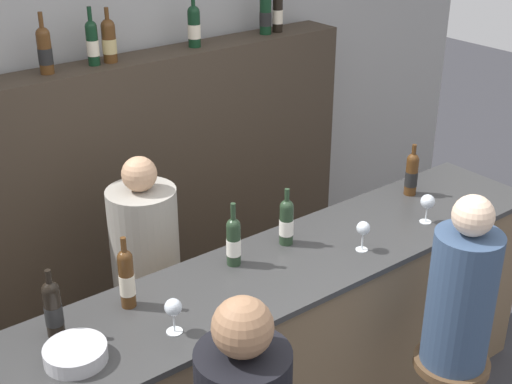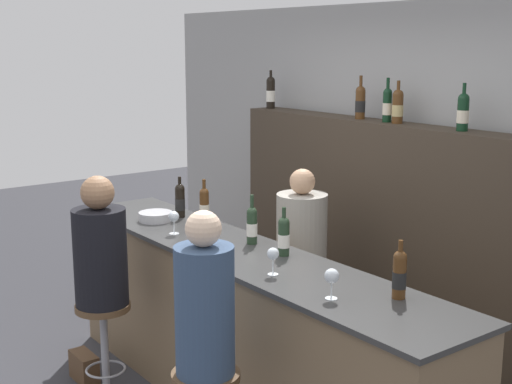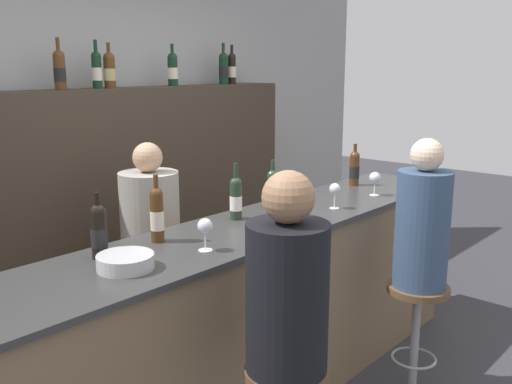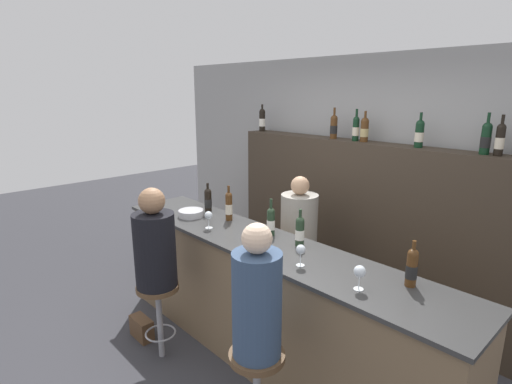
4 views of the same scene
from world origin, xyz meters
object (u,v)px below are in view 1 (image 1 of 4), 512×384
at_px(wine_bottle_backbar_2, 92,42).
at_px(guest_seated_right, 462,292).
at_px(wine_bottle_backbar_1, 45,50).
at_px(metal_bowl, 76,354).
at_px(wine_bottle_backbar_4, 194,26).
at_px(wine_bottle_backbar_5, 266,13).
at_px(wine_bottle_counter_2, 234,241).
at_px(wine_bottle_counter_1, 127,278).
at_px(wine_bottle_counter_0, 53,308).
at_px(wine_glass_0, 173,309).
at_px(wine_bottle_backbar_3, 109,40).
at_px(wine_glass_2, 428,202).
at_px(wine_bottle_counter_4, 412,174).
at_px(bartender, 149,294).
at_px(wine_bottle_counter_3, 286,221).
at_px(wine_bottle_backbar_6, 278,12).
at_px(wine_glass_1, 363,229).

bearing_deg(wine_bottle_backbar_2, guest_seated_right, -70.81).
relative_size(wine_bottle_backbar_1, metal_bowl, 1.33).
height_order(wine_bottle_backbar_4, wine_bottle_backbar_5, wine_bottle_backbar_5).
bearing_deg(wine_bottle_counter_2, wine_bottle_counter_1, 180.00).
xyz_separation_m(wine_bottle_counter_0, wine_glass_0, (0.38, -0.28, -0.01)).
bearing_deg(wine_bottle_backbar_3, wine_glass_2, -57.30).
height_order(wine_bottle_counter_4, metal_bowl, wine_bottle_counter_4).
height_order(wine_bottle_counter_4, bartender, bartender).
relative_size(wine_bottle_counter_3, wine_bottle_counter_4, 0.99).
relative_size(wine_bottle_backbar_2, wine_bottle_backbar_4, 1.03).
bearing_deg(wine_bottle_backbar_6, wine_glass_0, -139.39).
relative_size(wine_glass_0, metal_bowl, 0.64).
xyz_separation_m(wine_bottle_backbar_6, wine_glass_0, (-1.76, -1.51, -0.70)).
xyz_separation_m(wine_bottle_backbar_6, wine_glass_1, (-0.70, -1.51, -0.70)).
bearing_deg(bartender, wine_bottle_backbar_2, 78.85).
bearing_deg(guest_seated_right, wine_bottle_counter_4, 54.90).
xyz_separation_m(wine_bottle_backbar_6, wine_glass_2, (-0.23, -1.51, -0.70)).
bearing_deg(wine_bottle_counter_1, wine_bottle_counter_2, 0.00).
height_order(wine_bottle_backbar_3, metal_bowl, wine_bottle_backbar_3).
height_order(wine_bottle_counter_2, wine_bottle_counter_3, wine_bottle_counter_2).
bearing_deg(wine_glass_0, wine_bottle_counter_2, 29.04).
xyz_separation_m(wine_bottle_counter_2, guest_seated_right, (0.67, -0.79, -0.14)).
distance_m(wine_bottle_backbar_2, wine_bottle_backbar_5, 1.19).
bearing_deg(wine_bottle_counter_0, wine_bottle_backbar_2, 55.54).
bearing_deg(wine_bottle_counter_1, wine_bottle_backbar_6, 34.18).
height_order(wine_bottle_counter_0, wine_glass_2, wine_bottle_counter_0).
bearing_deg(wine_bottle_counter_0, wine_bottle_backbar_1, 64.95).
xyz_separation_m(wine_bottle_backbar_6, guest_seated_right, (-0.59, -2.02, -0.83)).
height_order(wine_bottle_counter_0, wine_bottle_counter_1, wine_bottle_counter_1).
xyz_separation_m(wine_glass_2, bartender, (-1.20, 0.83, -0.51)).
bearing_deg(wine_bottle_backbar_4, wine_bottle_backbar_5, 0.00).
relative_size(wine_bottle_backbar_3, wine_glass_2, 1.91).
height_order(wine_bottle_counter_1, wine_bottle_backbar_1, wine_bottle_backbar_1).
bearing_deg(wine_glass_1, wine_bottle_counter_0, 169.17).
height_order(wine_bottle_counter_3, metal_bowl, wine_bottle_counter_3).
height_order(wine_bottle_backbar_2, wine_glass_0, wine_bottle_backbar_2).
bearing_deg(wine_bottle_counter_2, wine_bottle_backbar_5, 46.67).
height_order(wine_bottle_backbar_2, wine_glass_2, wine_bottle_backbar_2).
bearing_deg(wine_bottle_counter_1, wine_glass_1, -13.87).
relative_size(wine_bottle_backbar_4, wine_bottle_backbar_6, 0.97).
bearing_deg(wine_glass_1, wine_bottle_counter_3, 131.86).
distance_m(wine_bottle_counter_4, wine_bottle_backbar_2, 1.89).
height_order(wine_bottle_backbar_1, wine_glass_1, wine_bottle_backbar_1).
relative_size(wine_bottle_backbar_6, wine_glass_2, 2.02).
xyz_separation_m(wine_bottle_backbar_3, wine_bottle_backbar_6, (1.19, 0.00, 0.01)).
relative_size(wine_bottle_backbar_3, wine_glass_0, 1.94).
xyz_separation_m(wine_bottle_counter_3, wine_bottle_backbar_2, (-0.35, 1.23, 0.69)).
height_order(wine_bottle_backbar_2, wine_bottle_backbar_3, wine_bottle_backbar_2).
bearing_deg(bartender, wine_bottle_backbar_5, 26.97).
xyz_separation_m(wine_bottle_backbar_6, bartender, (-1.43, -0.68, -1.21)).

